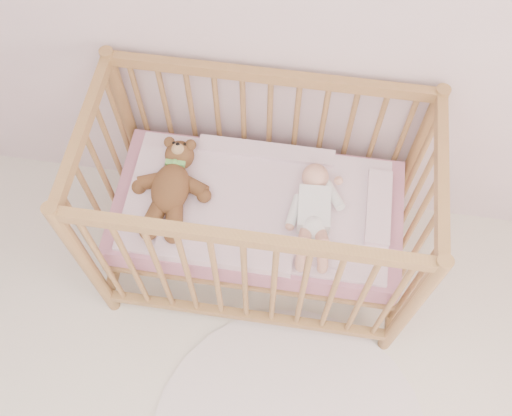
# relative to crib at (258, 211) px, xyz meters

# --- Properties ---
(crib) EXTENTS (1.36, 0.76, 1.00)m
(crib) POSITION_rel_crib_xyz_m (0.00, 0.00, 0.00)
(crib) COLOR #AD8349
(crib) RESTS_ON floor
(mattress) EXTENTS (1.22, 0.62, 0.13)m
(mattress) POSITION_rel_crib_xyz_m (0.00, 0.00, -0.01)
(mattress) COLOR #C67B8B
(mattress) RESTS_ON crib
(blanket) EXTENTS (1.10, 0.58, 0.06)m
(blanket) POSITION_rel_crib_xyz_m (0.00, 0.00, 0.06)
(blanket) COLOR pink
(blanket) RESTS_ON mattress
(baby) EXTENTS (0.27, 0.52, 0.12)m
(baby) POSITION_rel_crib_xyz_m (0.23, -0.02, 0.14)
(baby) COLOR white
(baby) RESTS_ON blanket
(teddy_bear) EXTENTS (0.35, 0.50, 0.14)m
(teddy_bear) POSITION_rel_crib_xyz_m (-0.36, -0.02, 0.15)
(teddy_bear) COLOR brown
(teddy_bear) RESTS_ON blanket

